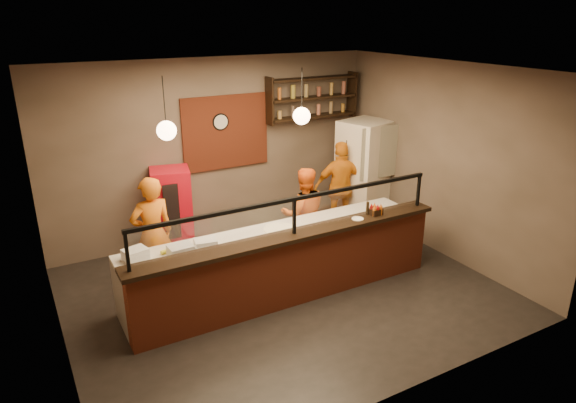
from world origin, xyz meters
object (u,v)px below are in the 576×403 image
wall_clock (220,122)px  red_cooler (173,211)px  cook_left (153,234)px  fridge (364,174)px  pizza_dough (280,229)px  condiment_caddy (376,212)px  cook_mid (304,214)px  pepper_mill (367,208)px  cook_right (341,187)px

wall_clock → red_cooler: wall_clock is taller
wall_clock → cook_left: size_ratio=0.17×
wall_clock → fridge: wall_clock is taller
red_cooler → pizza_dough: (1.03, -1.91, 0.17)m
fridge → condiment_caddy: fridge is taller
cook_mid → condiment_caddy: cook_mid is taller
wall_clock → fridge: bearing=-20.0°
cook_left → pepper_mill: cook_left is taller
fridge → pepper_mill: size_ratio=10.03×
cook_mid → red_cooler: size_ratio=1.06×
red_cooler → cook_right: bearing=0.8°
cook_mid → pizza_dough: bearing=56.3°
pizza_dough → pepper_mill: size_ratio=2.44×
wall_clock → condiment_caddy: 3.21m
condiment_caddy → wall_clock: bearing=115.3°
pizza_dough → red_cooler: bearing=118.4°
fridge → wall_clock: bearing=144.5°
condiment_caddy → fridge: bearing=57.1°
cook_left → cook_right: size_ratio=1.01×
cook_left → condiment_caddy: bearing=150.0°
wall_clock → cook_right: (1.93, -0.98, -1.24)m
red_cooler → condiment_caddy: 3.42m
cook_left → condiment_caddy: 3.30m
cook_mid → pizza_dough: cook_mid is taller
red_cooler → condiment_caddy: size_ratio=8.51×
condiment_caddy → pepper_mill: 0.14m
red_cooler → fridge: bearing=3.9°
fridge → red_cooler: size_ratio=1.38×
cook_left → red_cooler: (0.63, 1.09, -0.13)m
pepper_mill → cook_right: bearing=66.8°
cook_right → red_cooler: (-2.99, 0.67, -0.12)m
pepper_mill → cook_mid: bearing=111.7°
cook_left → cook_mid: bearing=169.8°
cook_right → pizza_dough: (-1.95, -1.24, 0.05)m
fridge → pizza_dough: fridge is taller
cook_left → fridge: 4.22m
red_cooler → pepper_mill: (2.26, -2.38, 0.42)m
cook_mid → cook_right: cook_right is taller
pepper_mill → pizza_dough: bearing=158.8°
wall_clock → red_cooler: size_ratio=0.20×
wall_clock → pizza_dough: wall_clock is taller
cook_right → pepper_mill: cook_right is taller
cook_right → red_cooler: size_ratio=1.17×
cook_mid → pepper_mill: 1.24m
wall_clock → red_cooler: (-1.06, -0.31, -1.36)m
cook_right → fridge: bearing=-150.7°
pizza_dough → pepper_mill: pepper_mill is taller
cook_right → condiment_caddy: size_ratio=9.93×
cook_left → cook_mid: (2.45, -0.20, -0.09)m
wall_clock → fridge: (2.50, -0.91, -1.09)m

